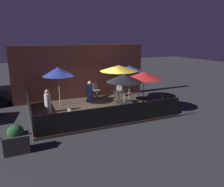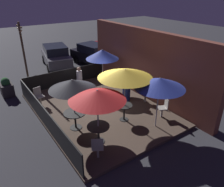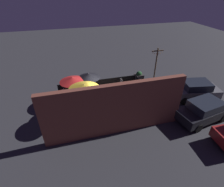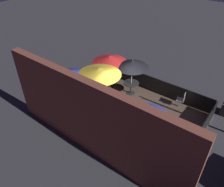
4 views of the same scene
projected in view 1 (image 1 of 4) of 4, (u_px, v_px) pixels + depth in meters
ground_plane at (97, 110)px, 12.78m from camera, size 60.00×60.00×0.00m
patio_deck at (97, 109)px, 12.77m from camera, size 7.46×5.45×0.12m
building_wall at (82, 72)px, 14.96m from camera, size 9.06×0.36×3.68m
fence_front at (116, 115)px, 10.25m from camera, size 7.26×0.05×0.95m
fence_side_left at (29, 109)px, 11.21m from camera, size 0.05×5.25×0.95m
patio_umbrella_0 at (125, 78)px, 11.15m from camera, size 1.87×1.87×2.21m
patio_umbrella_1 at (144, 75)px, 11.95m from camera, size 2.06×2.06×2.21m
patio_umbrella_2 at (119, 68)px, 13.20m from camera, size 2.29×2.29×2.40m
patio_umbrella_3 at (58, 72)px, 12.84m from camera, size 1.85×1.85×2.34m
patio_umbrella_4 at (130, 69)px, 14.42m from camera, size 2.05×2.05×2.23m
dining_table_0 at (124, 104)px, 11.50m from camera, size 0.93×0.93×0.75m
dining_table_1 at (143, 101)px, 12.31m from camera, size 0.86×0.86×0.72m
dining_table_2 at (119, 94)px, 13.60m from camera, size 0.72×0.72×0.75m
patio_chair_0 at (160, 103)px, 12.18m from camera, size 0.55×0.55×0.92m
patio_chair_1 at (119, 89)px, 15.39m from camera, size 0.54×0.54×0.92m
patio_chair_2 at (96, 90)px, 15.11m from camera, size 0.52×0.52×0.96m
patio_chair_3 at (72, 118)px, 9.85m from camera, size 0.47×0.47×0.93m
patron_0 at (48, 102)px, 11.91m from camera, size 0.41×0.41×1.30m
patron_1 at (90, 92)px, 14.16m from camera, size 0.58×0.58×1.32m
planter_box at (16, 140)px, 8.01m from camera, size 0.90×0.63×1.06m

